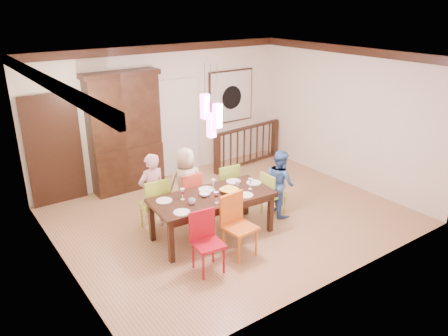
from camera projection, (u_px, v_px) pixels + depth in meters
floor at (231, 215)px, 8.16m from camera, size 6.00×6.00×0.00m
ceiling at (232, 57)px, 7.11m from camera, size 6.00×6.00×0.00m
wall_back at (164, 113)px, 9.53m from camera, size 6.00×0.00×6.00m
wall_left at (56, 180)px, 6.01m from camera, size 0.00×5.00×5.00m
wall_right at (345, 116)px, 9.25m from camera, size 0.00×5.00×5.00m
crown_molding at (232, 62)px, 7.14m from camera, size 6.00×5.00×0.16m
panel_door at (54, 152)px, 8.35m from camera, size 1.04×0.07×2.24m
white_doorway at (179, 128)px, 9.84m from camera, size 0.97×0.05×2.22m
painting at (231, 97)px, 10.42m from camera, size 1.25×0.06×1.25m
pendant_cluster at (211, 116)px, 6.71m from camera, size 0.27×0.21×1.14m
dining_table at (212, 200)px, 7.23m from camera, size 2.09×1.07×0.75m
chair_far_left at (154, 200)px, 7.49m from camera, size 0.47×0.47×0.98m
chair_far_mid at (187, 191)px, 7.91m from camera, size 0.43×0.43×0.91m
chair_far_right at (224, 183)px, 8.21m from camera, size 0.46×0.46×0.95m
chair_near_left at (208, 239)px, 6.32m from camera, size 0.46×0.46×0.92m
chair_near_mid at (240, 223)px, 6.71m from camera, size 0.48×0.48×0.99m
chair_end_right at (274, 190)px, 8.06m from camera, size 0.39×0.39×0.83m
china_hutch at (125, 132)px, 8.91m from camera, size 1.56×0.46×2.47m
balustrade at (247, 145)px, 10.50m from camera, size 2.03×0.26×0.96m
person_far_left at (152, 192)px, 7.48m from camera, size 0.53×0.37×1.38m
person_far_mid at (186, 184)px, 7.85m from camera, size 0.75×0.60×1.34m
person_end_right at (280, 183)px, 8.03m from camera, size 0.57×0.68×1.25m
serving_bowl at (229, 191)px, 7.29m from camera, size 0.36×0.36×0.07m
small_bowl at (205, 195)px, 7.17m from camera, size 0.19×0.19×0.06m
cup_left at (192, 201)px, 6.89m from camera, size 0.13×0.13×0.09m
cup_right at (238, 184)px, 7.56m from camera, size 0.11×0.11×0.09m
plate_far_left at (164, 201)px, 7.00m from camera, size 0.26×0.26×0.01m
plate_far_mid at (206, 189)px, 7.41m from camera, size 0.26×0.26×0.01m
plate_far_right at (233, 181)px, 7.74m from camera, size 0.26×0.26×0.01m
plate_near_left at (182, 212)px, 6.62m from camera, size 0.26×0.26×0.01m
plate_near_mid at (245, 195)px, 7.20m from camera, size 0.26×0.26×0.01m
plate_end_right at (254, 183)px, 7.68m from camera, size 0.26×0.26×0.01m
wine_glass_a at (182, 194)px, 7.03m from camera, size 0.08×0.08×0.19m
wine_glass_b at (213, 185)px, 7.38m from camera, size 0.08×0.08×0.19m
wine_glass_c at (216, 197)px, 6.91m from camera, size 0.08×0.08×0.19m
wine_glass_d at (251, 184)px, 7.41m from camera, size 0.08×0.08×0.19m
napkin at (225, 203)px, 6.93m from camera, size 0.18×0.14×0.01m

